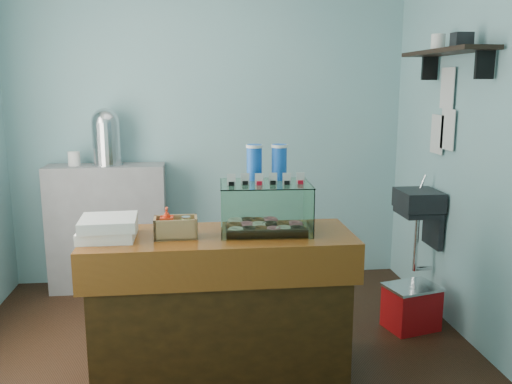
{
  "coord_description": "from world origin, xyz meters",
  "views": [
    {
      "loc": [
        -0.14,
        -3.37,
        1.78
      ],
      "look_at": [
        0.23,
        -0.15,
        1.13
      ],
      "focal_mm": 38.0,
      "sensor_mm": 36.0,
      "label": 1
    }
  ],
  "objects": [
    {
      "name": "display_case",
      "position": [
        0.28,
        -0.18,
        1.06
      ],
      "size": [
        0.56,
        0.42,
        0.52
      ],
      "rotation": [
        0.0,
        0.0,
        -0.05
      ],
      "color": "#361B10",
      "rests_on": "counter"
    },
    {
      "name": "red_cooler",
      "position": [
        1.43,
        0.22,
        0.17
      ],
      "size": [
        0.43,
        0.37,
        0.33
      ],
      "rotation": [
        0.0,
        0.0,
        0.26
      ],
      "color": "#B60E11",
      "rests_on": "ground"
    },
    {
      "name": "pastry_boxes",
      "position": [
        -0.65,
        -0.26,
        0.96
      ],
      "size": [
        0.33,
        0.33,
        0.13
      ],
      "rotation": [
        0.0,
        0.0,
        -0.0
      ],
      "color": "white",
      "rests_on": "counter"
    },
    {
      "name": "room_shell",
      "position": [
        0.03,
        0.01,
        1.71
      ],
      "size": [
        3.54,
        3.04,
        2.82
      ],
      "color": "#80B3BC",
      "rests_on": "ground"
    },
    {
      "name": "ground",
      "position": [
        0.0,
        0.0,
        0.0
      ],
      "size": [
        3.5,
        3.5,
        0.0
      ],
      "primitive_type": "plane",
      "color": "black",
      "rests_on": "ground"
    },
    {
      "name": "back_shelf",
      "position": [
        -0.9,
        1.32,
        0.55
      ],
      "size": [
        1.0,
        0.32,
        1.1
      ],
      "primitive_type": "cube",
      "color": "gray",
      "rests_on": "ground"
    },
    {
      "name": "counter",
      "position": [
        0.0,
        -0.25,
        0.46
      ],
      "size": [
        1.6,
        0.6,
        0.9
      ],
      "color": "#41250C",
      "rests_on": "ground"
    },
    {
      "name": "condiment_crate",
      "position": [
        -0.27,
        -0.29,
        0.96
      ],
      "size": [
        0.25,
        0.16,
        0.18
      ],
      "rotation": [
        0.0,
        0.0,
        0.02
      ],
      "color": "tan",
      "rests_on": "counter"
    },
    {
      "name": "coffee_urn",
      "position": [
        -0.87,
        1.31,
        1.35
      ],
      "size": [
        0.26,
        0.26,
        0.48
      ],
      "color": "silver",
      "rests_on": "back_shelf"
    }
  ]
}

